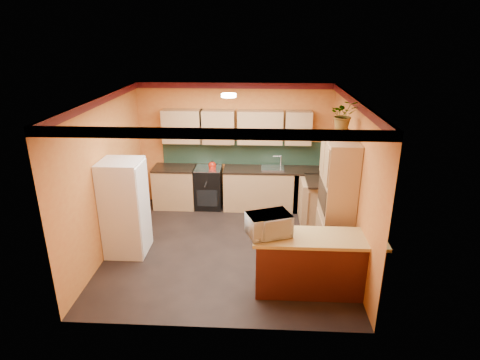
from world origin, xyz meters
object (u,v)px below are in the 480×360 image
at_px(fridge, 125,208).
at_px(pantry, 336,201).
at_px(stove, 209,188).
at_px(breakfast_bar, 316,266).
at_px(microwave, 269,225).
at_px(base_cabinets_back, 237,189).

height_order(fridge, pantry, pantry).
bearing_deg(stove, pantry, -39.38).
xyz_separation_m(stove, breakfast_bar, (2.00, -3.01, -0.02)).
relative_size(breakfast_bar, microwave, 2.98).
relative_size(stove, breakfast_bar, 0.51).
bearing_deg(pantry, fridge, -179.39).
height_order(pantry, microwave, pantry).
relative_size(base_cabinets_back, microwave, 6.04).
height_order(base_cabinets_back, pantry, pantry).
xyz_separation_m(base_cabinets_back, breakfast_bar, (1.37, -3.01, 0.00)).
height_order(pantry, breakfast_bar, pantry).
bearing_deg(stove, fridge, -120.44).
distance_m(fridge, pantry, 3.61).
bearing_deg(fridge, stove, 59.56).
bearing_deg(stove, microwave, -67.15).
distance_m(fridge, breakfast_bar, 3.36).
bearing_deg(base_cabinets_back, pantry, -47.92).
height_order(stove, pantry, pantry).
height_order(breakfast_bar, microwave, microwave).
xyz_separation_m(fridge, pantry, (3.60, 0.04, 0.20)).
height_order(fridge, breakfast_bar, fridge).
bearing_deg(fridge, breakfast_bar, -17.32).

